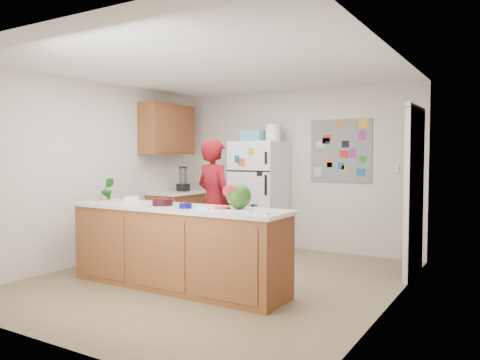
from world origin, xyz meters
The scene contains 26 objects.
floor centered at (0.00, 0.00, -0.01)m, with size 4.00×4.50×0.02m, color brown.
wall_back centered at (0.00, 2.26, 1.25)m, with size 4.00×0.02×2.50m, color beige.
wall_left centered at (-2.01, 0.00, 1.25)m, with size 0.02×4.50×2.50m, color beige.
wall_right centered at (2.01, 0.00, 1.25)m, with size 0.02×4.50×2.50m, color beige.
ceiling centered at (0.00, 0.00, 2.51)m, with size 4.00×4.50×0.02m, color white.
doorway centered at (1.99, 1.45, 1.02)m, with size 0.03×0.85×2.04m, color black.
peninsula_base centered at (-0.20, -0.50, 0.44)m, with size 2.60×0.62×0.88m, color brown.
peninsula_top centered at (-0.20, -0.50, 0.90)m, with size 2.68×0.70×0.04m, color silver.
side_counter_base centered at (-1.69, 1.35, 0.43)m, with size 0.60×0.80×0.86m, color brown.
side_counter_top centered at (-1.69, 1.35, 0.88)m, with size 0.64×0.84×0.04m, color silver.
upper_cabinets centered at (-1.82, 1.30, 1.90)m, with size 0.35×1.00×0.80m, color brown.
refrigerator centered at (-0.45, 1.88, 0.85)m, with size 0.75×0.70×1.70m, color silver.
fridge_top_bin centered at (-0.55, 1.88, 1.79)m, with size 0.35×0.28×0.18m, color #5999B2.
photo_collage centered at (0.75, 2.24, 1.55)m, with size 0.95×0.01×0.95m, color slate.
person centered at (-0.39, 0.54, 0.85)m, with size 0.62×0.41×1.71m, color #61090F.
blender_appliance centered at (-1.64, 1.47, 1.09)m, with size 0.12×0.12×0.38m, color black.
cutting_board centered at (0.53, -0.48, 0.93)m, with size 0.39×0.29×0.01m, color white.
watermelon centered at (0.59, -0.46, 1.06)m, with size 0.26×0.26×0.26m, color #236119.
watermelon_slice centered at (0.44, -0.53, 0.94)m, with size 0.17×0.17×0.02m, color #C8304B.
cherry_bowl centered at (-0.38, -0.52, 0.96)m, with size 0.23×0.23×0.07m, color black.
white_bowl centered at (-1.01, -0.37, 0.95)m, with size 0.19×0.19×0.06m, color silver.
cobalt_bowl centered at (0.02, -0.62, 0.95)m, with size 0.14×0.14×0.05m, color #09065A.
plate centered at (-1.36, -0.48, 0.93)m, with size 0.25×0.25×0.02m, color #B4A38E.
paper_towel centered at (0.24, -0.56, 0.93)m, with size 0.17×0.15×0.02m, color white.
keys centered at (1.00, -0.64, 0.93)m, with size 0.09×0.04×0.01m, color gray.
potted_plant centered at (-1.32, -0.45, 1.06)m, with size 0.16×0.13×0.29m, color #17450C.
Camera 1 is at (3.07, -4.57, 1.48)m, focal length 35.00 mm.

